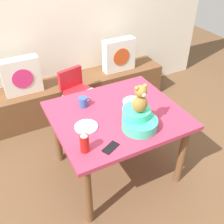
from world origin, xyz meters
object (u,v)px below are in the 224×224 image
book_stack (70,78)px  dining_table (117,122)px  ketchup_bottle (84,142)px  cell_phone (111,148)px  pillow_floral_left (21,76)px  dinner_plate_far (86,127)px  highchair (77,93)px  pillow_floral_right (119,55)px  dinner_plate_near (133,102)px  coffee_mug (83,102)px  teddy_bear (140,99)px  infant_seat_teal (139,120)px

book_stack → dining_table: 1.26m
ketchup_bottle → cell_phone: (0.19, -0.06, -0.08)m
pillow_floral_left → ketchup_bottle: bearing=-83.7°
dinner_plate_far → cell_phone: 0.33m
pillow_floral_left → highchair: (0.53, -0.42, -0.16)m
pillow_floral_right → dinner_plate_near: size_ratio=2.20×
dining_table → coffee_mug: (-0.23, 0.24, 0.15)m
ketchup_bottle → dinner_plate_near: (0.66, 0.40, -0.08)m
dinner_plate_far → dining_table: bearing=9.6°
teddy_bear → cell_phone: (-0.33, -0.12, -0.27)m
pillow_floral_right → book_stack: size_ratio=2.20×
pillow_floral_right → book_stack: 0.74m
pillow_floral_left → book_stack: 0.62m
book_stack → infant_seat_teal: (0.09, -1.50, 0.32)m
book_stack → teddy_bear: 1.60m
highchair → ketchup_bottle: 1.22m
coffee_mug → dining_table: bearing=-47.0°
pillow_floral_left → teddy_bear: teddy_bear is taller
book_stack → coffee_mug: bearing=-101.4°
pillow_floral_right → coffee_mug: 1.35m
teddy_bear → cell_phone: size_ratio=1.74×
pillow_floral_right → book_stack: (-0.72, 0.02, -0.19)m
dining_table → highchair: (-0.09, 0.82, -0.11)m
dinner_plate_near → cell_phone: dinner_plate_near is taller
pillow_floral_left → teddy_bear: size_ratio=1.76×
pillow_floral_left → infant_seat_teal: bearing=-65.3°
pillow_floral_right → dinner_plate_near: (-0.47, -1.14, 0.07)m
dinner_plate_far → cell_phone: (0.07, -0.32, -0.00)m
dining_table → dinner_plate_near: 0.26m
highchair → pillow_floral_right: bearing=28.2°
dining_table → pillow_floral_right: bearing=60.7°
book_stack → pillow_floral_right: bearing=-1.7°
highchair → ketchup_bottle: (-0.36, -1.13, 0.31)m
coffee_mug → teddy_bear: bearing=-59.0°
infant_seat_teal → cell_phone: size_ratio=2.29×
dinner_plate_near → dinner_plate_far: bearing=-165.3°
infant_seat_teal → dinner_plate_far: bearing=153.7°
pillow_floral_left → cell_phone: bearing=-77.5°
pillow_floral_left → highchair: 0.69m
book_stack → dinner_plate_far: bearing=-103.0°
teddy_bear → dinner_plate_near: teddy_bear is taller
infant_seat_teal → cell_phone: infant_seat_teal is taller
infant_seat_teal → coffee_mug: (-0.30, 0.49, -0.02)m
book_stack → cell_phone: size_ratio=1.39×
infant_seat_teal → cell_phone: bearing=-159.3°
pillow_floral_left → ketchup_bottle: (0.17, -1.54, 0.15)m
teddy_bear → cell_phone: teddy_bear is taller
pillow_floral_right → teddy_bear: (-0.62, -1.48, 0.34)m
dining_table → ketchup_bottle: (-0.44, -0.31, 0.19)m
book_stack → infant_seat_teal: infant_seat_teal is taller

